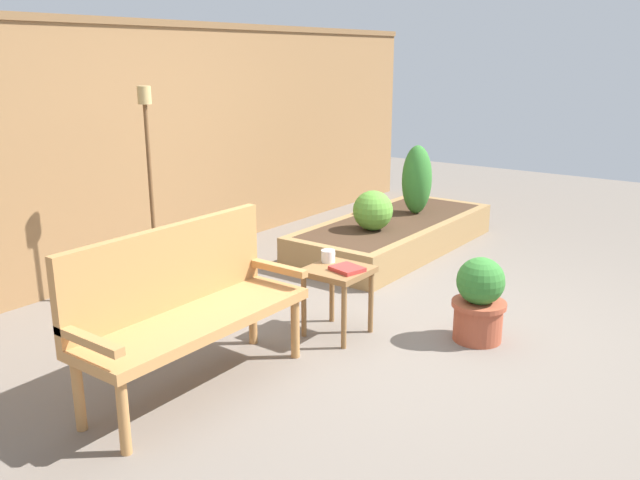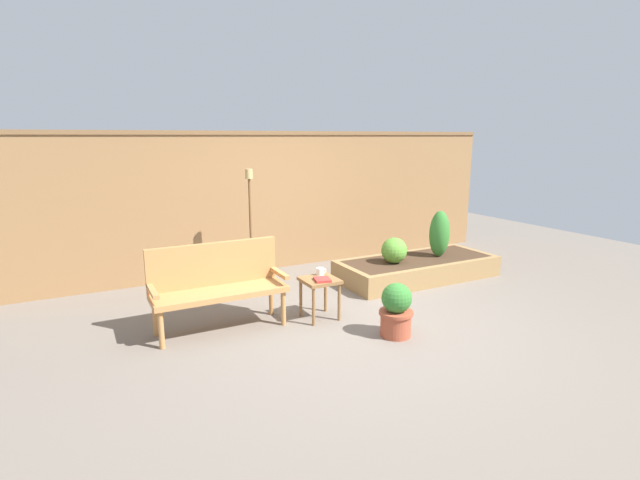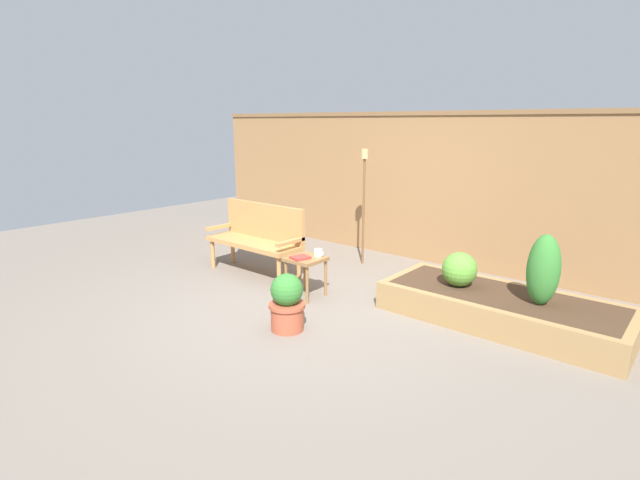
% 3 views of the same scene
% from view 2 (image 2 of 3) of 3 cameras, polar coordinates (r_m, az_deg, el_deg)
% --- Properties ---
extents(ground_plane, '(14.00, 14.00, 0.00)m').
position_cam_2_polar(ground_plane, '(5.51, 4.35, -9.85)').
color(ground_plane, '#70665B').
extents(fence_back, '(8.40, 0.14, 2.16)m').
position_cam_2_polar(fence_back, '(7.49, -6.15, 4.73)').
color(fence_back, olive).
rests_on(fence_back, ground_plane).
extents(garden_bench, '(1.44, 0.48, 0.94)m').
position_cam_2_polar(garden_bench, '(5.30, -12.28, -4.75)').
color(garden_bench, '#B77F47').
rests_on(garden_bench, ground_plane).
extents(side_table, '(0.40, 0.40, 0.48)m').
position_cam_2_polar(side_table, '(5.48, -0.03, -5.50)').
color(side_table, olive).
rests_on(side_table, ground_plane).
extents(cup_on_table, '(0.13, 0.10, 0.08)m').
position_cam_2_polar(cup_on_table, '(5.59, 0.03, -3.79)').
color(cup_on_table, white).
rests_on(cup_on_table, side_table).
extents(book_on_table, '(0.21, 0.23, 0.03)m').
position_cam_2_polar(book_on_table, '(5.38, 0.27, -4.78)').
color(book_on_table, '#B2332D').
rests_on(book_on_table, side_table).
extents(potted_boxwood, '(0.36, 0.36, 0.58)m').
position_cam_2_polar(potted_boxwood, '(5.11, 9.16, -8.32)').
color(potted_boxwood, '#A84C33').
rests_on(potted_boxwood, ground_plane).
extents(raised_planter_bed, '(2.40, 1.00, 0.30)m').
position_cam_2_polar(raised_planter_bed, '(7.23, 11.60, -3.35)').
color(raised_planter_bed, '#997547').
rests_on(raised_planter_bed, ground_plane).
extents(shrub_near_bench, '(0.37, 0.37, 0.37)m').
position_cam_2_polar(shrub_near_bench, '(6.84, 8.92, -1.25)').
color(shrub_near_bench, brown).
rests_on(shrub_near_bench, raised_planter_bed).
extents(shrub_far_corner, '(0.30, 0.30, 0.70)m').
position_cam_2_polar(shrub_far_corner, '(7.33, 14.19, 0.73)').
color(shrub_far_corner, brown).
rests_on(shrub_far_corner, raised_planter_bed).
extents(tiki_torch, '(0.10, 0.10, 1.65)m').
position_cam_2_polar(tiki_torch, '(6.59, -8.43, 4.00)').
color(tiki_torch, brown).
rests_on(tiki_torch, ground_plane).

